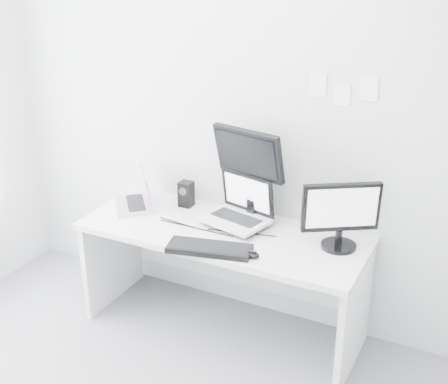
{
  "coord_description": "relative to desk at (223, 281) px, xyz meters",
  "views": [
    {
      "loc": [
        1.51,
        -1.75,
        2.4
      ],
      "look_at": [
        0.02,
        1.23,
        1.0
      ],
      "focal_mm": 48.25,
      "sensor_mm": 36.0,
      "label": 1
    }
  ],
  "objects": [
    {
      "name": "rear_monitor",
      "position": [
        0.1,
        0.19,
        0.69
      ],
      "size": [
        0.5,
        0.27,
        0.65
      ],
      "primitive_type": "cube",
      "rotation": [
        0.0,
        0.0,
        -0.21
      ],
      "color": "black",
      "rests_on": "desk"
    },
    {
      "name": "wall_note_1",
      "position": [
        0.6,
        0.34,
        1.22
      ],
      "size": [
        0.09,
        0.0,
        0.13
      ],
      "primitive_type": "cube",
      "color": "white",
      "rests_on": "back_wall"
    },
    {
      "name": "back_wall",
      "position": [
        0.0,
        0.35,
        0.99
      ],
      "size": [
        3.6,
        0.0,
        3.6
      ],
      "primitive_type": "plane",
      "rotation": [
        1.57,
        0.0,
        0.0
      ],
      "color": "silver",
      "rests_on": "ground"
    },
    {
      "name": "wall_note_0",
      "position": [
        0.45,
        0.34,
        1.26
      ],
      "size": [
        0.1,
        0.0,
        0.14
      ],
      "primitive_type": "cube",
      "color": "white",
      "rests_on": "back_wall"
    },
    {
      "name": "desk",
      "position": [
        0.0,
        0.0,
        0.0
      ],
      "size": [
        1.8,
        0.7,
        0.73
      ],
      "primitive_type": "cube",
      "color": "silver",
      "rests_on": "ground"
    },
    {
      "name": "dell_laptop",
      "position": [
        0.04,
        0.08,
        0.53
      ],
      "size": [
        0.46,
        0.39,
        0.33
      ],
      "primitive_type": "cube",
      "rotation": [
        0.0,
        0.0,
        -0.23
      ],
      "color": "silver",
      "rests_on": "desk"
    },
    {
      "name": "keyboard",
      "position": [
        0.05,
        -0.28,
        0.38
      ],
      "size": [
        0.52,
        0.28,
        0.03
      ],
      "primitive_type": "cube",
      "rotation": [
        0.0,
        0.0,
        0.23
      ],
      "color": "black",
      "rests_on": "desk"
    },
    {
      "name": "speaker",
      "position": [
        -0.39,
        0.22,
        0.45
      ],
      "size": [
        0.09,
        0.09,
        0.17
      ],
      "primitive_type": "cube",
      "rotation": [
        0.0,
        0.0,
        0.07
      ],
      "color": "black",
      "rests_on": "desk"
    },
    {
      "name": "mouse",
      "position": [
        0.3,
        -0.23,
        0.38
      ],
      "size": [
        0.12,
        0.1,
        0.04
      ],
      "primitive_type": "ellipsoid",
      "rotation": [
        0.0,
        0.0,
        -0.31
      ],
      "color": "black",
      "rests_on": "desk"
    },
    {
      "name": "wall_note_2",
      "position": [
        0.75,
        0.34,
        1.26
      ],
      "size": [
        0.1,
        0.0,
        0.14
      ],
      "primitive_type": "cube",
      "color": "white",
      "rests_on": "back_wall"
    },
    {
      "name": "samsung_monitor",
      "position": [
        0.71,
        0.1,
        0.57
      ],
      "size": [
        0.5,
        0.42,
        0.42
      ],
      "primitive_type": "cube",
      "rotation": [
        0.0,
        0.0,
        0.57
      ],
      "color": "black",
      "rests_on": "desk"
    },
    {
      "name": "macbook",
      "position": [
        -0.71,
        0.06,
        0.49
      ],
      "size": [
        0.42,
        0.43,
        0.26
      ],
      "primitive_type": "cube",
      "rotation": [
        0.0,
        0.0,
        -0.87
      ],
      "color": "#BABABF",
      "rests_on": "desk"
    }
  ]
}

